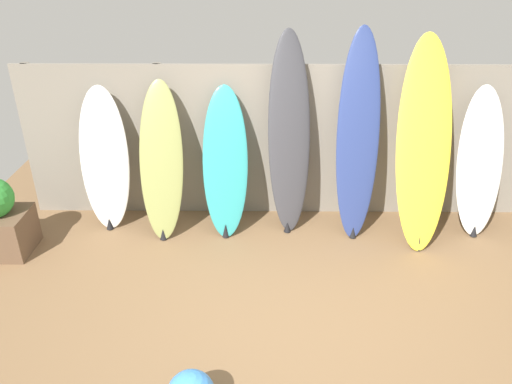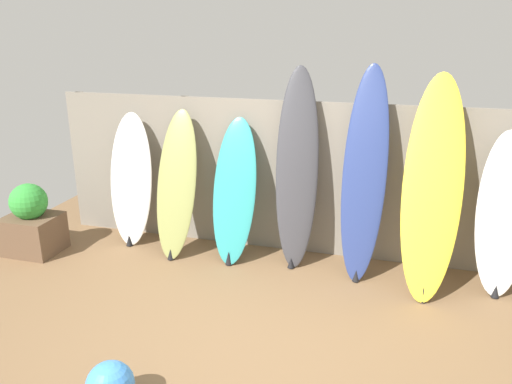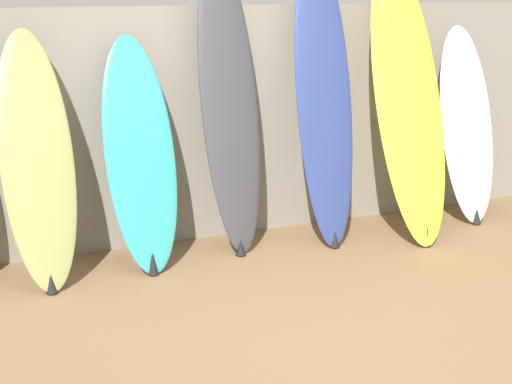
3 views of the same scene
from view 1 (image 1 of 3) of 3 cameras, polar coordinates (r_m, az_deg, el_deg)
The scene contains 9 objects.
ground at distance 4.55m, azimuth 4.48°, elevation -14.55°, with size 7.68×7.68×0.00m, color brown.
fence_back at distance 5.80m, azimuth 3.60°, elevation 5.69°, with size 6.08×0.11×1.80m.
surfboard_white_0 at distance 5.82m, azimuth -16.90°, elevation 3.49°, with size 0.57×0.43×1.61m.
surfboard_olive_1 at distance 5.53m, azimuth -10.76°, elevation 3.37°, with size 0.49×0.62×1.68m.
surfboard_teal_2 at distance 5.49m, azimuth -3.54°, elevation 3.22°, with size 0.51×0.59×1.62m.
surfboard_charcoal_3 at distance 5.45m, azimuth 3.81°, elevation 6.40°, with size 0.53×0.55×2.20m.
surfboard_navy_4 at distance 5.46m, azimuth 11.56°, elevation 6.08°, with size 0.47×0.58×2.24m.
surfboard_yellow_5 at distance 5.53m, azimuth 18.61°, elevation 5.06°, with size 0.60×0.86×2.17m.
surfboard_white_6 at distance 6.00m, azimuth 24.20°, elevation 3.04°, with size 0.51×0.54×1.63m.
Camera 1 is at (-0.31, -3.38, 3.02)m, focal length 35.00 mm.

